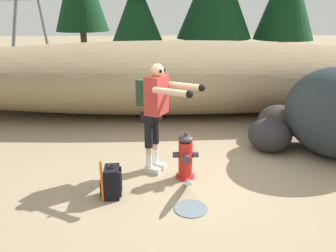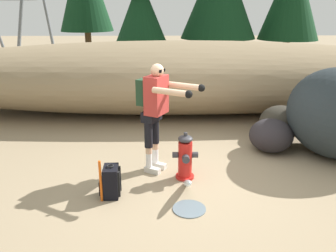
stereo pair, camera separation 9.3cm
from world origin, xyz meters
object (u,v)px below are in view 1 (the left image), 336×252
(fire_hydrant, at_px, (185,157))
(boulder_mid, at_px, (270,135))
(utility_worker, at_px, (156,105))
(boulder_large, at_px, (336,112))
(boulder_small, at_px, (279,122))
(spare_backpack, at_px, (112,182))
(survey_stake, at_px, (102,182))

(fire_hydrant, xyz_separation_m, boulder_mid, (1.64, 1.04, -0.04))
(utility_worker, bearing_deg, boulder_large, 40.07)
(boulder_mid, bearing_deg, utility_worker, -159.51)
(utility_worker, height_order, boulder_mid, utility_worker)
(boulder_large, distance_m, boulder_mid, 1.18)
(boulder_mid, distance_m, boulder_small, 0.77)
(utility_worker, xyz_separation_m, boulder_mid, (2.08, 0.78, -0.80))
(boulder_small, bearing_deg, boulder_mid, -120.74)
(spare_backpack, xyz_separation_m, boulder_large, (3.78, 1.36, 0.57))
(boulder_mid, distance_m, survey_stake, 3.29)
(utility_worker, xyz_separation_m, survey_stake, (-0.74, -0.91, -0.80))
(boulder_mid, bearing_deg, boulder_small, 59.26)
(spare_backpack, bearing_deg, fire_hydrant, -155.91)
(fire_hydrant, height_order, spare_backpack, fire_hydrant)
(spare_backpack, distance_m, boulder_mid, 3.13)
(boulder_large, distance_m, survey_stake, 4.19)
(survey_stake, bearing_deg, spare_backpack, 50.76)
(boulder_large, height_order, survey_stake, boulder_large)
(fire_hydrant, xyz_separation_m, spare_backpack, (-1.07, -0.52, -0.13))
(boulder_mid, bearing_deg, survey_stake, -149.07)
(utility_worker, relative_size, boulder_mid, 2.19)
(spare_backpack, bearing_deg, boulder_large, -161.99)
(spare_backpack, relative_size, boulder_small, 0.56)
(spare_backpack, height_order, boulder_large, boulder_large)
(boulder_mid, relative_size, boulder_small, 0.94)
(survey_stake, bearing_deg, boulder_mid, 30.93)
(boulder_small, relative_size, survey_stake, 1.41)
(utility_worker, height_order, spare_backpack, utility_worker)
(boulder_large, xyz_separation_m, survey_stake, (-3.89, -1.50, -0.48))
(utility_worker, height_order, boulder_small, utility_worker)
(spare_backpack, height_order, boulder_mid, boulder_mid)
(fire_hydrant, relative_size, spare_backpack, 1.59)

